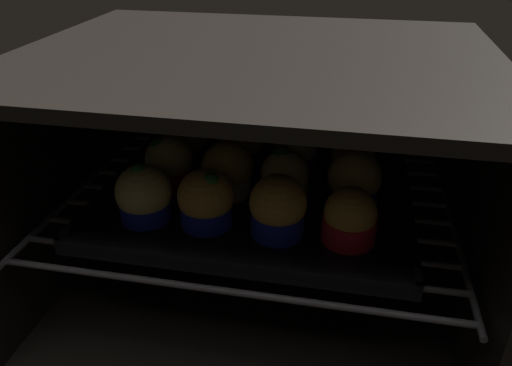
# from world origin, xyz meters

# --- Properties ---
(oven_cavity) EXTENTS (0.59, 0.47, 0.37)m
(oven_cavity) POSITION_xyz_m (0.00, 0.26, 0.17)
(oven_cavity) COLOR black
(oven_cavity) RESTS_ON ground
(oven_rack) EXTENTS (0.55, 0.42, 0.01)m
(oven_rack) POSITION_xyz_m (0.00, 0.22, 0.14)
(oven_rack) COLOR #4C494C
(oven_rack) RESTS_ON oven_cavity
(baking_tray) EXTENTS (0.43, 0.34, 0.02)m
(baking_tray) POSITION_xyz_m (0.00, 0.22, 0.15)
(baking_tray) COLOR black
(baking_tray) RESTS_ON oven_rack
(muffin_row0_col0) EXTENTS (0.07, 0.07, 0.08)m
(muffin_row0_col0) POSITION_xyz_m (-0.13, 0.13, 0.19)
(muffin_row0_col0) COLOR #1928B7
(muffin_row0_col0) RESTS_ON baking_tray
(muffin_row0_col1) EXTENTS (0.07, 0.07, 0.08)m
(muffin_row0_col1) POSITION_xyz_m (-0.05, 0.13, 0.19)
(muffin_row0_col1) COLOR #1928B7
(muffin_row0_col1) RESTS_ON baking_tray
(muffin_row0_col2) EXTENTS (0.07, 0.07, 0.08)m
(muffin_row0_col2) POSITION_xyz_m (0.05, 0.13, 0.19)
(muffin_row0_col2) COLOR #1928B7
(muffin_row0_col2) RESTS_ON baking_tray
(muffin_row0_col3) EXTENTS (0.07, 0.07, 0.07)m
(muffin_row0_col3) POSITION_xyz_m (0.13, 0.13, 0.18)
(muffin_row0_col3) COLOR red
(muffin_row0_col3) RESTS_ON baking_tray
(muffin_row1_col0) EXTENTS (0.07, 0.07, 0.08)m
(muffin_row1_col0) POSITION_xyz_m (-0.13, 0.22, 0.19)
(muffin_row1_col0) COLOR red
(muffin_row1_col0) RESTS_ON baking_tray
(muffin_row1_col1) EXTENTS (0.07, 0.07, 0.08)m
(muffin_row1_col1) POSITION_xyz_m (-0.04, 0.22, 0.19)
(muffin_row1_col1) COLOR silver
(muffin_row1_col1) RESTS_ON baking_tray
(muffin_row1_col2) EXTENTS (0.07, 0.07, 0.08)m
(muffin_row1_col2) POSITION_xyz_m (0.04, 0.22, 0.18)
(muffin_row1_col2) COLOR silver
(muffin_row1_col2) RESTS_ON baking_tray
(muffin_row1_col3) EXTENTS (0.07, 0.07, 0.08)m
(muffin_row1_col3) POSITION_xyz_m (0.13, 0.22, 0.19)
(muffin_row1_col3) COLOR #1928B7
(muffin_row1_col3) RESTS_ON baking_tray
(muffin_row2_col0) EXTENTS (0.07, 0.07, 0.08)m
(muffin_row2_col0) POSITION_xyz_m (-0.13, 0.31, 0.19)
(muffin_row2_col0) COLOR #7A238C
(muffin_row2_col0) RESTS_ON baking_tray
(muffin_row2_col1) EXTENTS (0.07, 0.07, 0.07)m
(muffin_row2_col1) POSITION_xyz_m (-0.04, 0.30, 0.18)
(muffin_row2_col1) COLOR #1928B7
(muffin_row2_col1) RESTS_ON baking_tray
(muffin_row2_col2) EXTENTS (0.07, 0.07, 0.07)m
(muffin_row2_col2) POSITION_xyz_m (0.05, 0.30, 0.18)
(muffin_row2_col2) COLOR #7A238C
(muffin_row2_col2) RESTS_ON baking_tray
(muffin_row2_col3) EXTENTS (0.07, 0.07, 0.07)m
(muffin_row2_col3) POSITION_xyz_m (0.13, 0.30, 0.18)
(muffin_row2_col3) COLOR #7A238C
(muffin_row2_col3) RESTS_ON baking_tray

